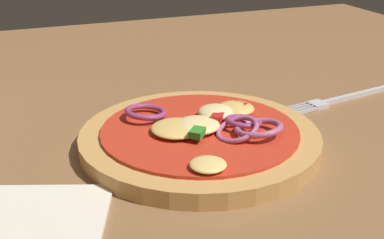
% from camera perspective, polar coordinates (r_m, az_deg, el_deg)
% --- Properties ---
extents(dining_table, '(1.13, 1.07, 0.03)m').
position_cam_1_polar(dining_table, '(0.54, 1.32, -2.78)').
color(dining_table, brown).
rests_on(dining_table, ground).
extents(pizza, '(0.23, 0.23, 0.03)m').
position_cam_1_polar(pizza, '(0.49, 0.97, -1.85)').
color(pizza, tan).
rests_on(pizza, dining_table).
extents(fork, '(0.16, 0.04, 0.01)m').
position_cam_1_polar(fork, '(0.62, 15.55, 2.08)').
color(fork, silver).
rests_on(fork, dining_table).
extents(napkin, '(0.16, 0.14, 0.00)m').
position_cam_1_polar(napkin, '(0.40, -19.32, -10.66)').
color(napkin, silver).
rests_on(napkin, dining_table).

